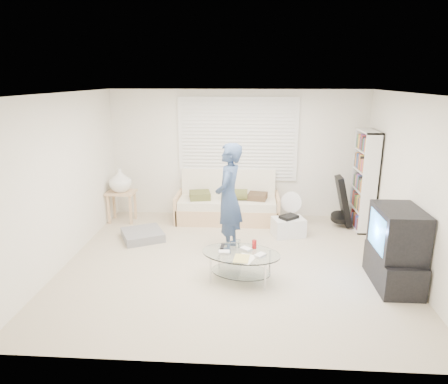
# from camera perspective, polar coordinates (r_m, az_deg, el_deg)

# --- Properties ---
(ground) EXTENTS (5.00, 5.00, 0.00)m
(ground) POSITION_cam_1_polar(r_m,az_deg,el_deg) (6.16, 1.17, -10.03)
(ground) COLOR #B3A78B
(ground) RESTS_ON ground
(room_shell) EXTENTS (5.02, 4.52, 2.51)m
(room_shell) POSITION_cam_1_polar(r_m,az_deg,el_deg) (6.11, 1.47, 5.88)
(room_shell) COLOR white
(room_shell) RESTS_ON ground
(window_blinds) EXTENTS (2.32, 0.08, 1.62)m
(window_blinds) POSITION_cam_1_polar(r_m,az_deg,el_deg) (7.82, 1.98, 7.51)
(window_blinds) COLOR silver
(window_blinds) RESTS_ON ground
(futon_sofa) EXTENTS (1.98, 0.80, 0.97)m
(futon_sofa) POSITION_cam_1_polar(r_m,az_deg,el_deg) (7.79, 0.51, -1.84)
(futon_sofa) COLOR tan
(futon_sofa) RESTS_ON ground
(grey_floor_pillow) EXTENTS (0.87, 0.87, 0.15)m
(grey_floor_pillow) POSITION_cam_1_polar(r_m,az_deg,el_deg) (7.12, -11.54, -6.02)
(grey_floor_pillow) COLOR slate
(grey_floor_pillow) RESTS_ON ground
(side_table) EXTENTS (0.53, 0.43, 1.05)m
(side_table) POSITION_cam_1_polar(r_m,az_deg,el_deg) (7.87, -14.58, 1.32)
(side_table) COLOR tan
(side_table) RESTS_ON ground
(bookshelf) EXTENTS (0.29, 0.76, 1.82)m
(bookshelf) POSITION_cam_1_polar(r_m,az_deg,el_deg) (7.68, 19.38, 1.56)
(bookshelf) COLOR white
(bookshelf) RESTS_ON ground
(guitar_case) EXTENTS (0.38, 0.36, 0.95)m
(guitar_case) POSITION_cam_1_polar(r_m,az_deg,el_deg) (7.74, 16.58, -1.79)
(guitar_case) COLOR black
(guitar_case) RESTS_ON ground
(floor_fan) EXTENTS (0.41, 0.27, 0.66)m
(floor_fan) POSITION_cam_1_polar(r_m,az_deg,el_deg) (7.63, 9.53, -1.92)
(floor_fan) COLOR white
(floor_fan) RESTS_ON ground
(storage_bin) EXTENTS (0.62, 0.51, 0.38)m
(storage_bin) POSITION_cam_1_polar(r_m,az_deg,el_deg) (7.17, 9.18, -4.88)
(storage_bin) COLOR white
(storage_bin) RESTS_ON ground
(tv_unit) EXTENTS (0.55, 0.99, 1.08)m
(tv_unit) POSITION_cam_1_polar(r_m,az_deg,el_deg) (5.82, 23.32, -7.40)
(tv_unit) COLOR black
(tv_unit) RESTS_ON ground
(coffee_table) EXTENTS (1.19, 0.88, 0.52)m
(coffee_table) POSITION_cam_1_polar(r_m,az_deg,el_deg) (5.55, 2.47, -9.39)
(coffee_table) COLOR silver
(coffee_table) RESTS_ON ground
(standing_person) EXTENTS (0.54, 0.71, 1.75)m
(standing_person) POSITION_cam_1_polar(r_m,az_deg,el_deg) (6.27, 0.66, -0.92)
(standing_person) COLOR navy
(standing_person) RESTS_ON ground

